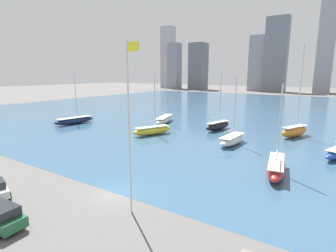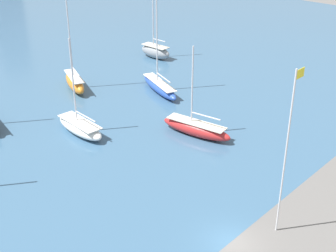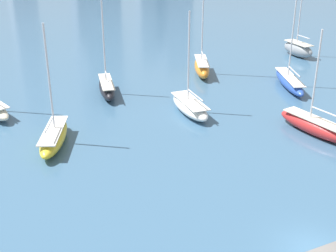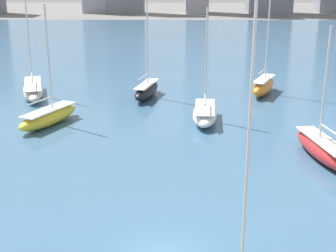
# 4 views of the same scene
# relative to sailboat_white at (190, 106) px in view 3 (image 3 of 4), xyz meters

# --- Properties ---
(ground_plane) EXTENTS (500.00, 500.00, 0.00)m
(ground_plane) POSITION_rel_sailboat_white_xyz_m (-3.50, -23.84, -0.86)
(ground_plane) COLOR #605E5B
(harbor_water) EXTENTS (180.00, 140.00, 0.00)m
(harbor_water) POSITION_rel_sailboat_white_xyz_m (-3.50, 46.16, -0.86)
(harbor_water) COLOR #385B7A
(harbor_water) RESTS_ON ground_plane
(sailboat_white) EXTENTS (2.91, 7.90, 11.11)m
(sailboat_white) POSITION_rel_sailboat_white_xyz_m (0.00, 0.00, 0.00)
(sailboat_white) COLOR white
(sailboat_white) RESTS_ON harbor_water
(sailboat_yellow) EXTENTS (5.19, 8.34, 11.50)m
(sailboat_yellow) POSITION_rel_sailboat_white_xyz_m (-15.28, -1.43, 0.05)
(sailboat_yellow) COLOR yellow
(sailboat_yellow) RESTS_ON harbor_water
(sailboat_red) EXTENTS (3.29, 8.91, 10.41)m
(sailboat_red) POSITION_rel_sailboat_white_xyz_m (8.75, -10.01, 0.04)
(sailboat_red) COLOR #B72828
(sailboat_red) RESTS_ON harbor_water
(sailboat_gray) EXTENTS (2.22, 6.04, 13.50)m
(sailboat_gray) POSITION_rel_sailboat_white_xyz_m (25.80, 13.20, 0.33)
(sailboat_gray) COLOR gray
(sailboat_gray) RESTS_ON harbor_water
(sailboat_orange) EXTENTS (4.71, 7.70, 16.61)m
(sailboat_orange) POSITION_rel_sailboat_white_xyz_m (7.89, 11.52, 0.31)
(sailboat_orange) COLOR orange
(sailboat_orange) RESTS_ON harbor_water
(sailboat_blue) EXTENTS (5.23, 9.76, 15.75)m
(sailboat_blue) POSITION_rel_sailboat_white_xyz_m (15.30, 2.11, 0.04)
(sailboat_blue) COLOR #284CA8
(sailboat_blue) RESTS_ON harbor_water
(sailboat_black) EXTENTS (3.42, 7.91, 12.38)m
(sailboat_black) POSITION_rel_sailboat_white_xyz_m (-6.39, 9.50, 0.13)
(sailboat_black) COLOR black
(sailboat_black) RESTS_ON harbor_water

